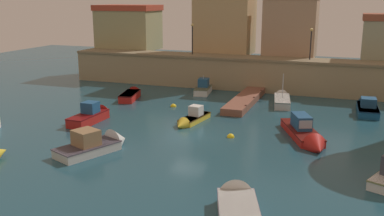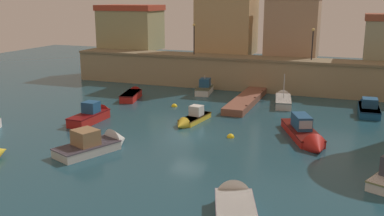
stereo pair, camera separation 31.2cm
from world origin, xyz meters
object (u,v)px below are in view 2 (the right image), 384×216
object	(u,v)px
quay_lamp_1	(313,39)
moored_boat_3	(98,143)
moored_boat_9	(133,94)
mooring_buoy_0	(88,105)
moored_boat_2	(306,135)
moored_boat_5	(368,107)
mooring_buoy_2	(174,107)
quay_lamp_0	(194,34)
moored_boat_0	(191,119)
moored_boat_12	(283,99)
moored_boat_13	(205,88)
moored_boat_1	(235,206)
moored_boat_7	(94,114)
mooring_buoy_1	(231,137)

from	to	relation	value
quay_lamp_1	moored_boat_3	size ratio (longest dim) A/B	0.59
moored_boat_9	mooring_buoy_0	xyz separation A→B (m)	(-2.52, -4.13, -0.38)
moored_boat_2	moored_boat_9	world-z (taller)	moored_boat_2
moored_boat_5	mooring_buoy_2	distance (m)	17.42
quay_lamp_0	mooring_buoy_2	size ratio (longest dim) A/B	6.35
moored_boat_9	mooring_buoy_0	world-z (taller)	moored_boat_9
moored_boat_0	moored_boat_12	xyz separation A→B (m)	(5.79, 9.67, 0.02)
moored_boat_0	mooring_buoy_2	bearing A→B (deg)	-135.18
moored_boat_5	moored_boat_12	world-z (taller)	moored_boat_12
quay_lamp_1	mooring_buoy_2	size ratio (longest dim) A/B	5.98
moored_boat_13	moored_boat_1	bearing A→B (deg)	-166.29
moored_boat_7	mooring_buoy_2	bearing A→B (deg)	-31.90
moored_boat_3	moored_boat_5	world-z (taller)	moored_boat_3
moored_boat_1	moored_boat_5	distance (m)	23.43
mooring_buoy_2	moored_boat_1	bearing A→B (deg)	-59.55
moored_boat_3	mooring_buoy_2	xyz separation A→B (m)	(0.06, 12.92, -0.48)
moored_boat_0	moored_boat_2	bearing A→B (deg)	90.04
moored_boat_3	moored_boat_9	xyz separation A→B (m)	(-5.25, 14.77, -0.10)
moored_boat_5	quay_lamp_0	bearing A→B (deg)	69.86
moored_boat_5	moored_boat_12	bearing A→B (deg)	82.65
moored_boat_1	mooring_buoy_2	size ratio (longest dim) A/B	10.39
moored_boat_2	mooring_buoy_1	size ratio (longest dim) A/B	13.21
moored_boat_3	mooring_buoy_0	distance (m)	13.18
moored_boat_2	mooring_buoy_2	bearing A→B (deg)	-138.08
mooring_buoy_0	moored_boat_12	bearing A→B (deg)	23.11
moored_boat_1	moored_boat_7	size ratio (longest dim) A/B	1.09
moored_boat_1	moored_boat_5	world-z (taller)	moored_boat_5
moored_boat_13	mooring_buoy_1	world-z (taller)	moored_boat_13
moored_boat_5	moored_boat_9	xyz separation A→B (m)	(-22.19, -2.48, -0.06)
moored_boat_5	mooring_buoy_1	world-z (taller)	moored_boat_5
mooring_buoy_2	quay_lamp_0	bearing A→B (deg)	100.28
quay_lamp_1	mooring_buoy_0	xyz separation A→B (m)	(-18.97, -12.66, -5.76)
mooring_buoy_0	quay_lamp_0	bearing A→B (deg)	64.81
moored_boat_9	moored_boat_3	bearing A→B (deg)	-173.44
moored_boat_9	mooring_buoy_1	bearing A→B (deg)	-138.21
quay_lamp_1	moored_boat_13	size ratio (longest dim) A/B	0.77
quay_lamp_1	moored_boat_0	bearing A→B (deg)	-117.06
moored_boat_7	moored_boat_9	world-z (taller)	moored_boat_7
moored_boat_3	moored_boat_12	world-z (taller)	moored_boat_12
moored_boat_9	moored_boat_13	world-z (taller)	moored_boat_13
moored_boat_3	moored_boat_13	bearing A→B (deg)	20.37
moored_boat_7	mooring_buoy_1	world-z (taller)	moored_boat_7
mooring_buoy_0	mooring_buoy_1	distance (m)	16.02
mooring_buoy_1	moored_boat_13	bearing A→B (deg)	115.58
moored_boat_9	mooring_buoy_1	world-z (taller)	moored_boat_9
moored_boat_0	moored_boat_1	distance (m)	15.45
moored_boat_1	mooring_buoy_0	world-z (taller)	moored_boat_1
quay_lamp_1	moored_boat_9	world-z (taller)	quay_lamp_1
moored_boat_3	mooring_buoy_1	size ratio (longest dim) A/B	10.14
quay_lamp_1	moored_boat_9	bearing A→B (deg)	-152.59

